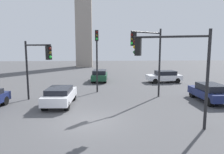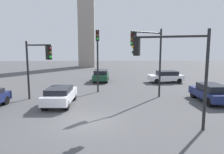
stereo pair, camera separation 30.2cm
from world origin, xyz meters
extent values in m
plane|color=#4C4C4F|center=(0.00, 0.00, 0.00)|extent=(105.50, 105.50, 0.00)
cylinder|color=black|center=(6.27, -1.51, 2.63)|extent=(0.16, 0.16, 5.26)
cylinder|color=black|center=(4.49, -0.60, 4.89)|extent=(3.61, 1.92, 0.12)
cube|color=black|center=(2.93, 0.19, 4.34)|extent=(0.43, 0.43, 1.00)
sphere|color=#4C0F0C|center=(2.75, 0.28, 4.64)|extent=(0.20, 0.20, 0.20)
sphere|color=yellow|center=(2.75, 0.28, 4.34)|extent=(0.20, 0.20, 0.20)
sphere|color=#14471E|center=(2.75, 0.28, 4.04)|extent=(0.20, 0.20, 0.20)
cylinder|color=black|center=(5.88, 5.94, 2.92)|extent=(0.16, 0.16, 5.85)
cylinder|color=black|center=(4.48, 4.87, 5.46)|extent=(2.88, 2.24, 0.12)
cube|color=black|center=(3.28, 3.95, 4.91)|extent=(0.45, 0.45, 1.00)
sphere|color=#4C0F0C|center=(3.12, 3.83, 5.21)|extent=(0.20, 0.20, 0.20)
sphere|color=#594714|center=(3.12, 3.83, 4.91)|extent=(0.20, 0.20, 0.20)
sphere|color=green|center=(3.12, 3.83, 4.61)|extent=(0.20, 0.20, 0.20)
cylinder|color=black|center=(-5.21, 5.63, 2.40)|extent=(0.16, 0.16, 4.80)
cylinder|color=black|center=(-3.97, 4.47, 4.48)|extent=(2.56, 2.41, 0.12)
cube|color=black|center=(-2.91, 3.48, 3.93)|extent=(0.45, 0.45, 1.00)
sphere|color=#4C0F0C|center=(-2.77, 3.34, 4.23)|extent=(0.20, 0.20, 0.20)
sphere|color=#594714|center=(-2.77, 3.34, 3.93)|extent=(0.20, 0.20, 0.20)
sphere|color=green|center=(-2.77, 3.34, 3.63)|extent=(0.20, 0.20, 0.20)
cylinder|color=black|center=(0.48, 8.14, 2.94)|extent=(0.16, 0.16, 5.88)
cube|color=black|center=(0.48, 8.14, 5.38)|extent=(0.34, 0.34, 1.00)
sphere|color=#4C0F0C|center=(0.50, 7.94, 5.68)|extent=(0.20, 0.20, 0.20)
sphere|color=#594714|center=(0.50, 7.94, 5.38)|extent=(0.20, 0.20, 0.20)
sphere|color=green|center=(0.50, 7.94, 5.08)|extent=(0.20, 0.20, 0.20)
cube|color=silver|center=(8.59, 13.25, 0.62)|extent=(4.24, 2.20, 0.62)
cube|color=black|center=(8.79, 13.27, 1.16)|extent=(2.42, 1.83, 0.54)
cylinder|color=black|center=(7.25, 12.37, 0.31)|extent=(0.65, 0.39, 0.63)
cylinder|color=black|center=(7.13, 13.91, 0.31)|extent=(0.65, 0.39, 0.63)
cylinder|color=black|center=(10.04, 12.59, 0.31)|extent=(0.65, 0.39, 0.63)
cylinder|color=black|center=(9.92, 14.13, 0.31)|extent=(0.65, 0.39, 0.63)
cylinder|color=black|center=(-6.44, 3.97, 0.33)|extent=(0.42, 0.70, 0.66)
cube|color=#19472D|center=(0.74, 14.59, 0.62)|extent=(2.11, 4.27, 0.64)
cube|color=black|center=(0.73, 14.38, 1.17)|extent=(1.76, 2.43, 0.53)
cylinder|color=black|center=(0.09, 16.05, 0.30)|extent=(0.37, 0.63, 0.61)
cylinder|color=black|center=(1.58, 15.94, 0.30)|extent=(0.37, 0.63, 0.61)
cylinder|color=black|center=(-0.10, 13.23, 0.30)|extent=(0.37, 0.63, 0.61)
cylinder|color=black|center=(1.39, 13.13, 0.30)|extent=(0.37, 0.63, 0.61)
cube|color=silver|center=(-2.27, 3.79, 0.67)|extent=(2.06, 4.28, 0.64)
cube|color=black|center=(-2.28, 3.58, 1.15)|extent=(1.75, 2.43, 0.41)
cylinder|color=black|center=(-2.97, 5.25, 0.35)|extent=(0.37, 0.71, 0.70)
cylinder|color=black|center=(-1.44, 5.18, 0.35)|extent=(0.37, 0.71, 0.70)
cylinder|color=black|center=(-3.10, 2.40, 0.35)|extent=(0.37, 0.71, 0.70)
cylinder|color=black|center=(-1.58, 2.33, 0.35)|extent=(0.37, 0.71, 0.70)
cube|color=navy|center=(9.50, 4.10, 0.64)|extent=(1.85, 4.18, 0.60)
cube|color=black|center=(9.50, 3.89, 1.17)|extent=(1.60, 2.35, 0.54)
cylinder|color=black|center=(8.74, 5.50, 0.35)|extent=(0.33, 0.70, 0.69)
cylinder|color=black|center=(10.20, 5.52, 0.35)|extent=(0.33, 0.70, 0.69)
cylinder|color=black|center=(8.79, 2.67, 0.35)|extent=(0.33, 0.70, 0.69)
camera|label=1|loc=(0.68, -12.01, 4.38)|focal=34.04mm
camera|label=2|loc=(0.99, -12.02, 4.38)|focal=34.04mm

